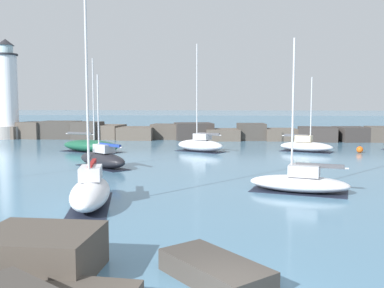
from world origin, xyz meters
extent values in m
cube|color=teal|center=(0.00, 109.04, 0.00)|extent=(400.00, 116.00, 0.01)
cube|color=brown|center=(-31.53, 49.04, 0.86)|extent=(3.79, 4.77, 1.72)
cube|color=#4C443D|center=(-28.18, 49.13, 1.18)|extent=(4.32, 4.49, 2.36)
cube|color=#423D38|center=(-24.64, 49.57, 1.23)|extent=(5.18, 4.54, 2.46)
cube|color=#423D38|center=(-20.04, 48.41, 1.23)|extent=(4.01, 3.82, 2.46)
cube|color=brown|center=(-17.32, 49.82, 0.97)|extent=(3.90, 5.44, 1.94)
cube|color=brown|center=(-13.14, 48.72, 0.86)|extent=(5.00, 5.08, 1.72)
cube|color=#4C443D|center=(-8.83, 49.67, 1.06)|extent=(4.68, 3.60, 2.11)
cube|color=#383330|center=(-5.18, 49.27, 1.15)|extent=(5.98, 5.68, 2.30)
cube|color=brown|center=(-1.20, 48.67, 0.75)|extent=(5.03, 5.40, 1.51)
cube|color=#423D38|center=(2.80, 49.30, 1.13)|extent=(4.00, 4.06, 2.26)
cube|color=brown|center=(6.78, 49.19, 0.79)|extent=(4.74, 4.69, 1.58)
cube|color=#383330|center=(11.53, 48.58, 0.92)|extent=(5.51, 5.51, 1.83)
cube|color=#383330|center=(16.17, 48.54, 0.94)|extent=(4.66, 5.34, 1.87)
cube|color=#4C443D|center=(19.64, 48.42, 0.97)|extent=(3.54, 4.58, 1.95)
cylinder|color=gray|center=(-31.59, 48.31, 0.90)|extent=(3.83, 3.83, 1.80)
cylinder|color=white|center=(-31.59, 48.31, 6.75)|extent=(2.83, 2.83, 9.90)
cylinder|color=#232328|center=(-31.59, 48.31, 11.83)|extent=(3.26, 3.26, 0.25)
cylinder|color=silver|center=(-31.59, 48.31, 12.53)|extent=(1.98, 1.98, 1.15)
cone|color=#232328|center=(-31.59, 48.31, 13.55)|extent=(2.41, 2.41, 0.90)
cube|color=#423D38|center=(-0.40, 1.71, 0.32)|extent=(3.47, 3.62, 0.64)
cube|color=#4C443D|center=(-5.51, 1.70, 0.66)|extent=(3.37, 2.81, 1.32)
ellipsoid|color=black|center=(-10.02, 22.51, 0.60)|extent=(5.46, 5.02, 1.20)
cube|color=black|center=(-10.02, 22.51, 0.01)|extent=(5.22, 4.81, 0.03)
cube|color=#B2B2B7|center=(-9.81, 22.32, 1.52)|extent=(1.92, 1.83, 0.64)
cylinder|color=silver|center=(-10.35, 22.79, 4.23)|extent=(0.12, 0.12, 6.05)
cylinder|color=#BCBCC1|center=(-9.16, 21.77, 1.75)|extent=(2.45, 2.12, 0.10)
cube|color=navy|center=(-9.16, 21.77, 1.85)|extent=(2.16, 1.89, 0.20)
ellipsoid|color=white|center=(3.91, 14.58, 0.45)|extent=(6.05, 3.88, 0.91)
cube|color=black|center=(3.91, 14.58, 0.01)|extent=(5.76, 3.76, 0.03)
cube|color=#B2B2B7|center=(4.18, 14.50, 1.23)|extent=(1.98, 1.76, 0.64)
cylinder|color=silver|center=(3.51, 14.69, 4.78)|extent=(0.12, 0.12, 7.74)
cylinder|color=#BCBCC1|center=(4.99, 14.27, 1.46)|extent=(2.99, 0.93, 0.10)
cube|color=#4C4C51|center=(4.99, 14.27, 1.56)|extent=(2.57, 0.90, 0.20)
ellipsoid|color=silver|center=(7.85, 35.18, 0.52)|extent=(5.84, 4.13, 1.04)
cube|color=black|center=(7.85, 35.18, 0.01)|extent=(5.57, 3.98, 0.03)
cube|color=beige|center=(7.60, 35.29, 1.36)|extent=(1.96, 1.72, 0.64)
cylinder|color=silver|center=(8.22, 35.02, 4.36)|extent=(0.12, 0.12, 6.65)
cylinder|color=#BCBCC1|center=(6.85, 35.62, 1.59)|extent=(2.78, 1.30, 0.10)
cube|color=#4C4C51|center=(6.85, 35.62, 1.69)|extent=(2.41, 1.21, 0.20)
ellipsoid|color=white|center=(-3.18, 34.35, 0.63)|extent=(5.73, 4.44, 1.25)
cube|color=black|center=(-3.18, 34.35, 0.01)|extent=(5.48, 4.28, 0.03)
cube|color=#B2B2B7|center=(-2.94, 34.23, 1.57)|extent=(1.98, 1.80, 0.64)
cylinder|color=silver|center=(-3.53, 34.55, 6.18)|extent=(0.12, 0.12, 9.86)
cylinder|color=#BCBCC1|center=(-2.23, 33.84, 1.80)|extent=(2.64, 1.49, 0.10)
cube|color=#4C4C51|center=(-2.23, 33.84, 1.90)|extent=(2.30, 1.37, 0.20)
ellipsoid|color=#195138|center=(-14.47, 32.94, 0.63)|extent=(7.26, 4.67, 1.26)
cube|color=black|center=(-14.47, 32.94, 0.01)|extent=(6.92, 4.50, 0.03)
cylinder|color=silver|center=(-13.99, 32.74, 5.42)|extent=(0.12, 0.12, 8.32)
cylinder|color=#BCBCC1|center=(-15.76, 33.46, 1.81)|extent=(3.57, 1.52, 0.10)
cube|color=#4C4C51|center=(-15.76, 33.46, 1.91)|extent=(3.08, 1.40, 0.20)
ellipsoid|color=white|center=(-6.83, 10.20, 0.63)|extent=(3.20, 6.39, 1.25)
cube|color=black|center=(-6.83, 10.20, 0.01)|extent=(3.10, 6.08, 0.03)
cube|color=silver|center=(-6.90, 10.50, 1.57)|extent=(1.41, 2.02, 0.64)
cylinder|color=silver|center=(-6.73, 9.75, 6.16)|extent=(0.12, 0.12, 9.81)
cylinder|color=#BCBCC1|center=(-7.11, 11.39, 1.80)|extent=(0.86, 3.31, 0.10)
cube|color=maroon|center=(-7.11, 11.39, 1.90)|extent=(0.84, 2.84, 0.20)
sphere|color=#EA5914|center=(13.11, 34.67, 0.33)|extent=(0.66, 0.66, 0.66)
cylinder|color=black|center=(13.11, 34.67, 0.76)|extent=(0.04, 0.04, 0.20)
camera|label=1|loc=(0.03, -9.93, 5.01)|focal=40.00mm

